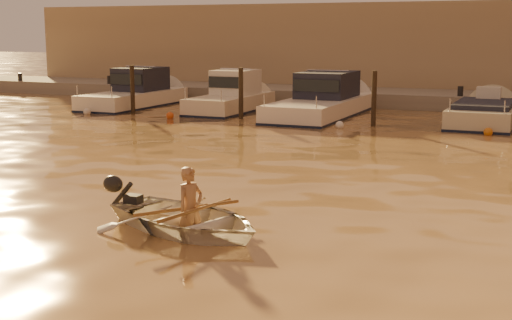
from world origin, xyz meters
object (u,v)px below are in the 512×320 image
at_px(dinghy, 187,219).
at_px(moored_boat_1, 230,97).
at_px(person, 190,208).
at_px(moored_boat_0, 134,93).
at_px(moored_boat_2, 321,101).
at_px(moored_boat_3, 484,118).
at_px(waterfront_building, 441,50).

xyz_separation_m(dinghy, moored_boat_1, (-7.31, 17.04, 0.41)).
height_order(dinghy, moored_boat_1, moored_boat_1).
relative_size(person, moored_boat_0, 0.21).
height_order(dinghy, moored_boat_2, moored_boat_2).
xyz_separation_m(person, moored_boat_1, (-7.40, 17.07, 0.20)).
distance_m(dinghy, moored_boat_2, 17.35).
xyz_separation_m(person, moored_boat_2, (-3.31, 17.07, 0.20)).
distance_m(moored_boat_1, moored_boat_3, 10.46).
bearing_deg(moored_boat_0, dinghy, -54.42).
relative_size(moored_boat_2, moored_boat_3, 1.31).
bearing_deg(moored_boat_3, moored_boat_1, 180.00).
bearing_deg(person, waterfront_building, 19.63).
height_order(moored_boat_3, waterfront_building, waterfront_building).
distance_m(moored_boat_0, moored_boat_3, 15.34).
distance_m(moored_boat_0, moored_boat_1, 4.88).
xyz_separation_m(moored_boat_1, waterfront_building, (7.01, 11.00, 1.77)).
bearing_deg(moored_boat_2, person, -79.01).
bearing_deg(moored_boat_0, moored_boat_2, 0.00).
bearing_deg(waterfront_building, moored_boat_0, -137.22).
bearing_deg(waterfront_building, moored_boat_1, -122.50).
bearing_deg(moored_boat_0, moored_boat_3, 0.00).
bearing_deg(moored_boat_0, person, -54.26).
height_order(moored_boat_1, waterfront_building, waterfront_building).
bearing_deg(waterfront_building, moored_boat_2, -104.86).
height_order(person, moored_boat_1, moored_boat_1).
bearing_deg(dinghy, person, -90.00).
distance_m(moored_boat_1, moored_boat_2, 4.09).
xyz_separation_m(dinghy, moored_boat_2, (-3.22, 17.04, 0.41)).
xyz_separation_m(moored_boat_3, waterfront_building, (-3.44, 11.00, 2.17)).
bearing_deg(moored_boat_0, moored_boat_1, 0.00).
distance_m(moored_boat_2, moored_boat_3, 6.37).
bearing_deg(person, moored_boat_3, 8.70).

